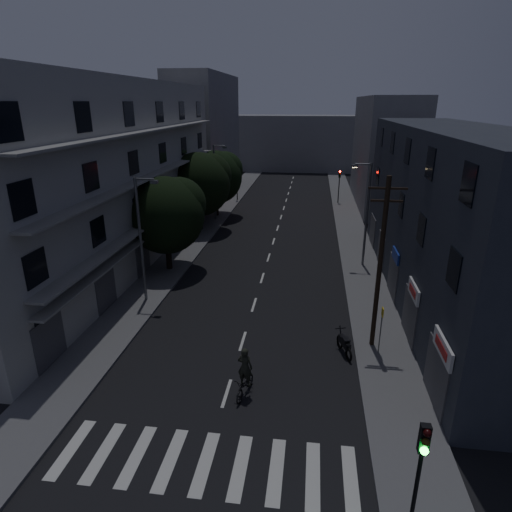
% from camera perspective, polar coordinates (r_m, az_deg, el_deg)
% --- Properties ---
extents(ground, '(160.00, 160.00, 0.00)m').
position_cam_1_polar(ground, '(40.77, 2.43, 2.20)').
color(ground, black).
rests_on(ground, ground).
extents(sidewalk_left, '(3.00, 90.00, 0.15)m').
position_cam_1_polar(sidewalk_left, '(42.05, -7.81, 2.69)').
color(sidewalk_left, '#565659').
rests_on(sidewalk_left, ground).
extents(sidewalk_right, '(3.00, 90.00, 0.15)m').
position_cam_1_polar(sidewalk_right, '(40.81, 12.98, 1.82)').
color(sidewalk_right, '#565659').
rests_on(sidewalk_right, ground).
extents(crosswalk, '(10.90, 3.00, 0.01)m').
position_cam_1_polar(crosswalk, '(17.37, -6.81, -25.71)').
color(crosswalk, beige).
rests_on(crosswalk, ground).
extents(lane_markings, '(0.15, 60.50, 0.01)m').
position_cam_1_polar(lane_markings, '(46.75, 3.14, 4.51)').
color(lane_markings, beige).
rests_on(lane_markings, ground).
extents(building_left, '(7.00, 36.00, 14.00)m').
position_cam_1_polar(building_left, '(35.66, -18.40, 10.21)').
color(building_left, '#A0A09B').
rests_on(building_left, ground).
extents(building_right, '(6.19, 28.00, 11.00)m').
position_cam_1_polar(building_right, '(29.79, 24.16, 4.77)').
color(building_right, '#272B36').
rests_on(building_right, ground).
extents(building_far_left, '(6.00, 20.00, 16.00)m').
position_cam_1_polar(building_far_left, '(63.75, -6.66, 15.82)').
color(building_far_left, slate).
rests_on(building_far_left, ground).
extents(building_far_right, '(6.00, 20.00, 13.00)m').
position_cam_1_polar(building_far_right, '(56.66, 16.72, 13.12)').
color(building_far_right, slate).
rests_on(building_far_right, ground).
extents(building_far_end, '(24.00, 8.00, 10.00)m').
position_cam_1_polar(building_far_end, '(84.09, 5.43, 14.77)').
color(building_far_end, slate).
rests_on(building_far_end, ground).
extents(tree_near, '(5.78, 5.78, 7.13)m').
position_cam_1_polar(tree_near, '(32.71, -11.84, 5.73)').
color(tree_near, black).
rests_on(tree_near, sidewalk_left).
extents(tree_mid, '(6.24, 6.24, 7.68)m').
position_cam_1_polar(tree_mid, '(43.01, -7.54, 9.77)').
color(tree_mid, black).
rests_on(tree_mid, sidewalk_left).
extents(tree_far, '(5.86, 5.86, 7.25)m').
position_cam_1_polar(tree_far, '(48.47, -5.32, 10.68)').
color(tree_far, black).
rests_on(tree_far, sidewalk_left).
extents(traffic_signal_near, '(0.28, 0.37, 4.10)m').
position_cam_1_polar(traffic_signal_near, '(13.80, 21.17, -24.03)').
color(traffic_signal_near, black).
rests_on(traffic_signal_near, sidewalk_right).
extents(traffic_signal_far_right, '(0.28, 0.37, 4.10)m').
position_cam_1_polar(traffic_signal_far_right, '(55.84, 11.06, 9.96)').
color(traffic_signal_far_right, black).
rests_on(traffic_signal_far_right, sidewalk_right).
extents(traffic_signal_far_left, '(0.28, 0.37, 4.10)m').
position_cam_1_polar(traffic_signal_far_left, '(56.44, -2.56, 10.41)').
color(traffic_signal_far_left, black).
rests_on(traffic_signal_far_left, sidewalk_left).
extents(street_lamp_left_near, '(1.51, 0.25, 8.00)m').
position_cam_1_polar(street_lamp_left_near, '(27.59, -14.97, 2.82)').
color(street_lamp_left_near, slate).
rests_on(street_lamp_left_near, sidewalk_left).
extents(street_lamp_right, '(1.51, 0.25, 8.00)m').
position_cam_1_polar(street_lamp_right, '(33.86, 14.43, 5.98)').
color(street_lamp_right, '#57595F').
rests_on(street_lamp_right, sidewalk_right).
extents(street_lamp_left_far, '(1.51, 0.25, 8.00)m').
position_cam_1_polar(street_lamp_left_far, '(46.77, -5.40, 10.23)').
color(street_lamp_left_far, '#55585D').
rests_on(street_lamp_left_far, sidewalk_left).
extents(utility_pole, '(1.80, 0.24, 9.00)m').
position_cam_1_polar(utility_pole, '(22.17, 16.24, -0.75)').
color(utility_pole, black).
rests_on(utility_pole, sidewalk_right).
extents(bus_stop_sign, '(0.06, 0.35, 2.52)m').
position_cam_1_polar(bus_stop_sign, '(22.76, 16.39, -8.45)').
color(bus_stop_sign, '#595B60').
rests_on(bus_stop_sign, sidewalk_right).
extents(motorcycle, '(0.85, 1.94, 1.28)m').
position_cam_1_polar(motorcycle, '(23.10, 11.69, -11.51)').
color(motorcycle, black).
rests_on(motorcycle, ground).
extents(cyclist, '(1.06, 1.98, 2.38)m').
position_cam_1_polar(cyclist, '(19.70, -1.46, -16.11)').
color(cyclist, black).
rests_on(cyclist, ground).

